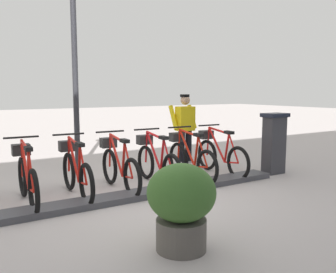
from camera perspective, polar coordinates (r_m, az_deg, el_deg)
name	(u,v)px	position (r m, az deg, el deg)	size (l,w,h in m)	color
ground_plane	(145,196)	(6.17, -3.55, -9.30)	(60.00, 60.00, 0.00)	beige
dock_rail_base	(145,193)	(6.16, -3.55, -8.86)	(0.44, 5.43, 0.10)	#47474C
payment_kiosk	(274,142)	(8.00, 16.23, -0.88)	(0.36, 0.52, 1.28)	#38383D
bike_docked_0	(220,154)	(7.75, 8.07, -2.68)	(1.72, 0.54, 1.02)	black
bike_docked_1	(190,157)	(7.28, 3.41, -3.26)	(1.72, 0.54, 1.02)	black
bike_docked_2	(156,161)	(6.87, -1.85, -3.89)	(1.72, 0.54, 1.02)	black
bike_docked_3	(119,166)	(6.52, -7.74, -4.56)	(1.72, 0.54, 1.02)	black
bike_docked_4	(76,171)	(6.25, -14.22, -5.23)	(1.72, 0.54, 1.02)	black
bike_docked_5	(27,177)	(6.07, -21.21, -5.88)	(1.72, 0.54, 1.02)	black
worker_near_rack	(185,127)	(8.51, 2.65, 1.52)	(0.47, 0.63, 1.66)	white
lamp_post	(74,48)	(8.15, -14.43, 13.27)	(0.32, 0.32, 4.05)	#2D2D33
planter_bush	(181,202)	(4.05, 2.10, -10.23)	(0.76, 0.76, 0.97)	#59544C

